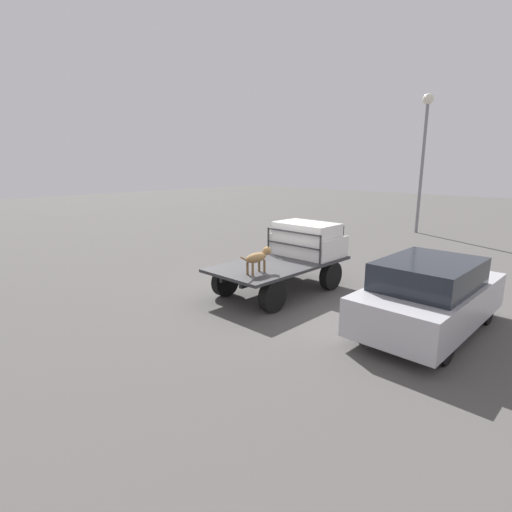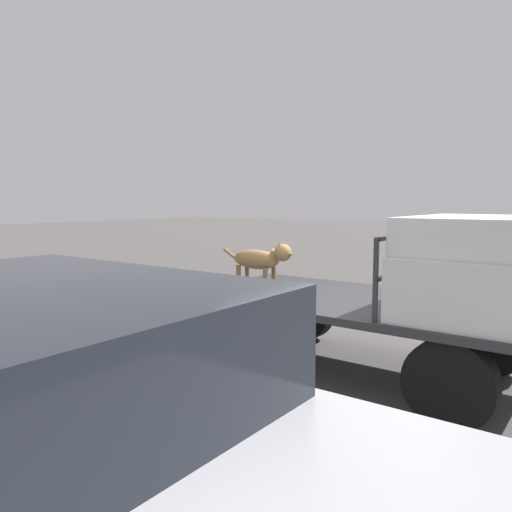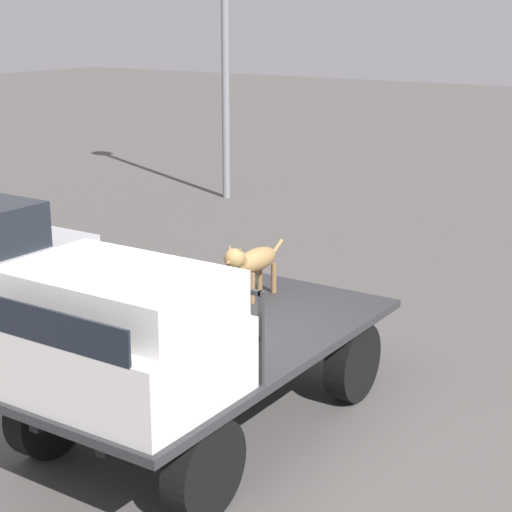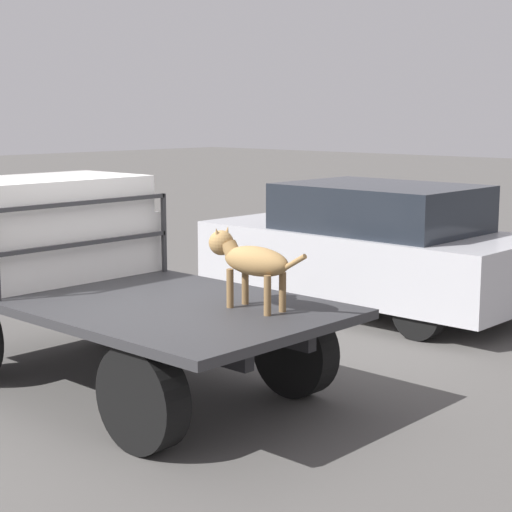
% 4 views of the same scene
% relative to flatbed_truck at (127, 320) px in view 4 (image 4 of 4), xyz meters
% --- Properties ---
extents(ground_plane, '(80.00, 80.00, 0.00)m').
position_rel_flatbed_truck_xyz_m(ground_plane, '(0.00, 0.00, -0.64)').
color(ground_plane, '#514F4C').
extents(flatbed_truck, '(4.08, 2.07, 0.88)m').
position_rel_flatbed_truck_xyz_m(flatbed_truck, '(0.00, 0.00, 0.00)').
color(flatbed_truck, black).
rests_on(flatbed_truck, ground).
extents(truck_cab, '(1.35, 1.95, 0.99)m').
position_rel_flatbed_truck_xyz_m(truck_cab, '(1.29, 0.00, 0.71)').
color(truck_cab, silver).
rests_on(truck_cab, flatbed_truck).
extents(truck_headboard, '(0.04, 1.95, 0.81)m').
position_rel_flatbed_truck_xyz_m(truck_headboard, '(0.57, 0.00, 0.78)').
color(truck_headboard, '#2D2D30').
rests_on(truck_headboard, flatbed_truck).
extents(dog, '(1.09, 0.25, 0.66)m').
position_rel_flatbed_truck_xyz_m(dog, '(-1.20, -0.33, 0.66)').
color(dog, brown).
rests_on(dog, flatbed_truck).
extents(parked_sedan, '(4.23, 1.88, 1.62)m').
position_rel_flatbed_truck_xyz_m(parked_sedan, '(0.22, -4.07, 0.18)').
color(parked_sedan, black).
rests_on(parked_sedan, ground).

